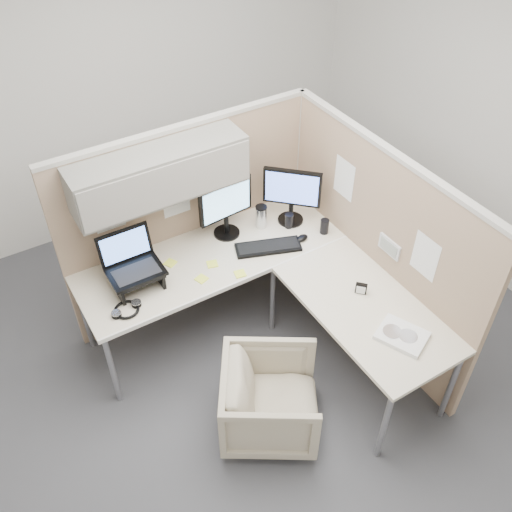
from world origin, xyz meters
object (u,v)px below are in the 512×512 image
desk (268,282)px  monitor_left (226,205)px  office_chair (271,397)px  keyboard (268,247)px

desk → monitor_left: size_ratio=4.29×
desk → office_chair: bearing=-120.5°
office_chair → keyboard: 1.10m
keyboard → desk: bearing=-102.1°
monitor_left → keyboard: monitor_left is taller
monitor_left → office_chair: bearing=-111.5°
desk → monitor_left: monitor_left is taller
office_chair → monitor_left: monitor_left is taller
keyboard → office_chair: bearing=-100.9°
office_chair → keyboard: (0.53, 0.87, 0.42)m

